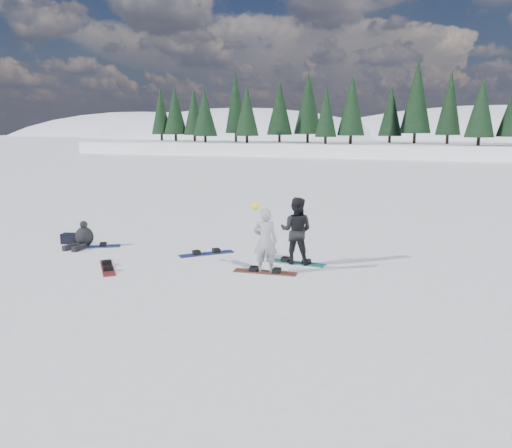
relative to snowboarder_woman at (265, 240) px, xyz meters
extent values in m
plane|color=white|center=(0.61, -0.84, -0.79)|extent=(420.00, 420.00, 0.00)
cube|color=white|center=(0.61, 54.16, -1.79)|extent=(90.00, 14.00, 5.00)
ellipsoid|color=white|center=(-69.39, 169.16, -14.40)|extent=(143.00, 110.00, 49.50)
ellipsoid|color=white|center=(20.61, 199.16, -15.42)|extent=(182.00, 140.00, 53.20)
ellipsoid|color=white|center=(-139.39, 209.16, -15.09)|extent=(169.00, 130.00, 52.00)
cone|color=black|center=(-37.39, 54.16, 4.46)|extent=(3.20, 3.20, 7.50)
cone|color=black|center=(-33.93, 54.16, 4.46)|extent=(3.20, 3.20, 7.50)
cone|color=black|center=(-30.48, 54.16, 4.46)|extent=(3.20, 3.20, 7.50)
cone|color=black|center=(-27.02, 54.16, 4.46)|extent=(3.20, 3.20, 7.50)
cone|color=black|center=(-23.57, 54.16, 4.46)|extent=(3.20, 3.20, 7.50)
cone|color=black|center=(-20.12, 54.16, 4.46)|extent=(3.20, 3.20, 7.50)
cone|color=black|center=(-16.66, 54.16, 4.46)|extent=(3.20, 3.20, 7.50)
cone|color=black|center=(-13.21, 54.16, 4.46)|extent=(3.20, 3.20, 7.50)
cone|color=black|center=(-9.75, 54.16, 4.46)|extent=(3.20, 3.20, 7.50)
cone|color=black|center=(-6.30, 54.16, 4.46)|extent=(3.20, 3.20, 7.50)
cone|color=black|center=(-2.84, 54.16, 4.46)|extent=(3.20, 3.20, 7.50)
cone|color=black|center=(0.61, 54.16, 4.46)|extent=(3.20, 3.20, 7.50)
cone|color=black|center=(4.07, 54.16, 4.46)|extent=(3.20, 3.20, 7.50)
cone|color=black|center=(7.52, 54.16, 4.46)|extent=(3.20, 3.20, 7.50)
imported|color=#A2A2A7|center=(0.00, 0.00, -0.01)|extent=(0.63, 0.48, 1.55)
sphere|color=#FFF20D|center=(-0.20, -0.12, 0.81)|extent=(0.18, 0.18, 0.18)
imported|color=black|center=(0.45, 1.07, 0.06)|extent=(0.85, 0.67, 1.69)
ellipsoid|color=black|center=(-5.75, 0.69, -0.49)|extent=(0.59, 0.52, 0.57)
sphere|color=black|center=(-5.75, 0.69, -0.14)|extent=(0.22, 0.22, 0.22)
cube|color=black|center=(-5.61, 0.28, -0.71)|extent=(0.16, 0.50, 0.14)
cube|color=black|center=(-5.89, 0.28, -0.71)|extent=(0.27, 0.52, 0.14)
cube|color=black|center=(-6.45, 0.89, -0.64)|extent=(0.52, 0.41, 0.30)
cube|color=brown|center=(0.00, 0.00, -0.77)|extent=(1.52, 0.42, 0.03)
cube|color=teal|center=(0.45, 1.07, -0.77)|extent=(1.51, 0.36, 0.03)
cube|color=maroon|center=(-3.73, -0.97, -0.77)|extent=(1.19, 1.32, 0.03)
cube|color=#1A4692|center=(-5.47, 0.70, -0.77)|extent=(1.42, 1.03, 0.03)
cube|color=navy|center=(-2.08, 1.12, -0.77)|extent=(1.27, 1.24, 0.03)
camera|label=1|loc=(3.75, -10.71, 2.56)|focal=35.00mm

